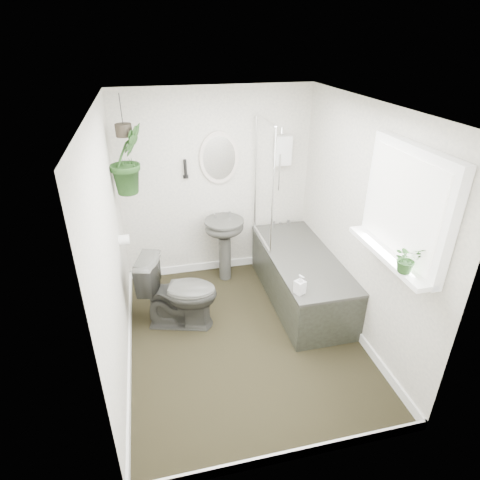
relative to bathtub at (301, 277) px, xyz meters
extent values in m
cube|color=black|center=(-0.80, -0.50, -0.30)|extent=(2.30, 2.80, 0.02)
cube|color=white|center=(-0.80, -0.50, 2.02)|extent=(2.30, 2.80, 0.02)
cube|color=silver|center=(-0.80, 0.91, 0.86)|extent=(2.30, 0.02, 2.30)
cube|color=silver|center=(-0.80, -1.91, 0.86)|extent=(2.30, 0.02, 2.30)
cube|color=silver|center=(-1.96, -0.50, 0.86)|extent=(0.02, 2.80, 2.30)
cube|color=silver|center=(0.36, -0.50, 0.86)|extent=(0.02, 2.80, 2.30)
cube|color=white|center=(-0.80, -0.50, -0.24)|extent=(2.30, 2.80, 0.10)
cube|color=white|center=(0.00, 0.84, 1.26)|extent=(0.20, 0.10, 0.35)
ellipsoid|color=beige|center=(-0.76, 0.87, 1.21)|extent=(0.46, 0.03, 0.62)
cylinder|color=black|center=(-1.16, 0.86, 1.11)|extent=(0.04, 0.04, 0.22)
cylinder|color=white|center=(-1.90, 0.20, 0.61)|extent=(0.11, 0.11, 0.11)
cube|color=white|center=(0.29, -1.20, 1.36)|extent=(0.08, 1.00, 0.90)
cube|color=white|center=(0.22, -1.20, 0.94)|extent=(0.18, 1.00, 0.04)
cube|color=white|center=(0.24, -1.20, 1.36)|extent=(0.01, 0.86, 0.76)
imported|color=#3B3B36|center=(-1.40, -0.13, 0.11)|extent=(0.88, 0.65, 0.80)
imported|color=black|center=(0.17, -1.48, 1.07)|extent=(0.21, 0.19, 0.22)
imported|color=black|center=(-1.77, 0.45, 1.38)|extent=(0.49, 0.48, 0.70)
imported|color=black|center=(-0.29, -0.67, 0.39)|extent=(0.12, 0.12, 0.20)
cylinder|color=black|center=(-1.77, 0.45, 1.67)|extent=(0.16, 0.16, 0.12)
camera|label=1|loc=(-1.57, -3.63, 2.52)|focal=30.00mm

